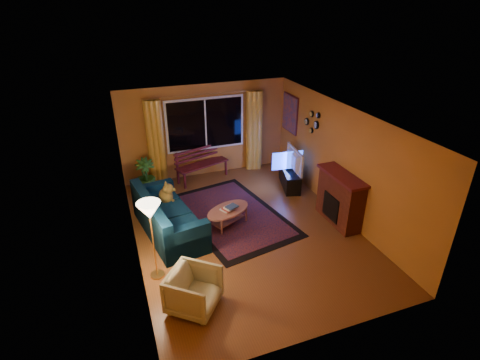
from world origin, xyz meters
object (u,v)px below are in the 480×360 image
object	(u,v)px
floor_lamp	(153,241)
coffee_table	(228,217)
bench	(203,172)
tv_console	(290,178)
armchair	(194,289)
sofa	(168,214)

from	to	relation	value
floor_lamp	coffee_table	size ratio (longest dim) A/B	1.42
coffee_table	floor_lamp	bearing A→B (deg)	-146.74
bench	tv_console	bearing A→B (deg)	-48.75
bench	armchair	world-z (taller)	armchair
floor_lamp	coffee_table	bearing A→B (deg)	33.26
bench	sofa	size ratio (longest dim) A/B	0.67
sofa	armchair	xyz separation A→B (m)	(-0.02, -2.25, -0.06)
armchair	coffee_table	bearing A→B (deg)	8.18
armchair	tv_console	xyz separation A→B (m)	(3.36, 3.26, -0.15)
bench	floor_lamp	bearing A→B (deg)	-135.45
tv_console	sofa	bearing A→B (deg)	-147.31
sofa	floor_lamp	xyz separation A→B (m)	(-0.47, -1.29, 0.32)
bench	armchair	bearing A→B (deg)	-125.00
sofa	coffee_table	xyz separation A→B (m)	(1.25, -0.15, -0.25)
bench	tv_console	world-z (taller)	tv_console
bench	tv_console	size ratio (longest dim) A/B	1.32
bench	coffee_table	size ratio (longest dim) A/B	1.37
armchair	tv_console	world-z (taller)	armchair
bench	coffee_table	world-z (taller)	bench
sofa	armchair	world-z (taller)	sofa
bench	floor_lamp	world-z (taller)	floor_lamp
floor_lamp	coffee_table	distance (m)	2.14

